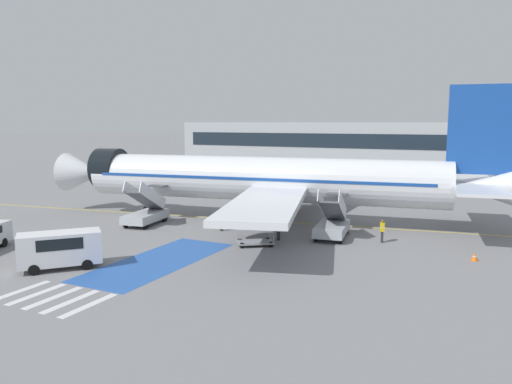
{
  "coord_description": "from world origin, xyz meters",
  "views": [
    {
      "loc": [
        17.78,
        -40.27,
        8.83
      ],
      "look_at": [
        -1.4,
        -1.73,
        2.78
      ],
      "focal_mm": 35.0,
      "sensor_mm": 36.0,
      "label": 1
    }
  ],
  "objects_px": {
    "baggage_cart": "(255,242)",
    "traffic_cone_0": "(475,257)",
    "boarding_stairs_forward": "(146,213)",
    "fuel_tanker": "(396,177)",
    "boarding_stairs_aft": "(332,225)",
    "airliner": "(267,179)",
    "ground_crew_1": "(278,227)",
    "ground_crew_2": "(382,229)",
    "service_van_1": "(60,247)",
    "ground_crew_0": "(221,220)",
    "terminal_building": "(463,144)"
  },
  "relations": [
    {
      "from": "boarding_stairs_aft",
      "to": "ground_crew_1",
      "type": "bearing_deg",
      "value": -147.97
    },
    {
      "from": "airliner",
      "to": "ground_crew_2",
      "type": "distance_m",
      "value": 11.92
    },
    {
      "from": "traffic_cone_0",
      "to": "terminal_building",
      "type": "relative_size",
      "value": 0.0
    },
    {
      "from": "traffic_cone_0",
      "to": "baggage_cart",
      "type": "bearing_deg",
      "value": -169.19
    },
    {
      "from": "ground_crew_0",
      "to": "terminal_building",
      "type": "xyz_separation_m",
      "value": [
        12.63,
        75.97,
        3.46
      ]
    },
    {
      "from": "airliner",
      "to": "boarding_stairs_aft",
      "type": "xyz_separation_m",
      "value": [
        7.23,
        -3.45,
        -2.82
      ]
    },
    {
      "from": "fuel_tanker",
      "to": "traffic_cone_0",
      "type": "relative_size",
      "value": 20.86
    },
    {
      "from": "boarding_stairs_aft",
      "to": "traffic_cone_0",
      "type": "height_order",
      "value": "boarding_stairs_aft"
    },
    {
      "from": "boarding_stairs_aft",
      "to": "baggage_cart",
      "type": "distance_m",
      "value": 6.52
    },
    {
      "from": "airliner",
      "to": "ground_crew_1",
      "type": "xyz_separation_m",
      "value": [
        3.95,
        -6.28,
        -2.78
      ]
    },
    {
      "from": "ground_crew_2",
      "to": "terminal_building",
      "type": "xyz_separation_m",
      "value": [
        0.01,
        74.11,
        3.38
      ]
    },
    {
      "from": "ground_crew_2",
      "to": "traffic_cone_0",
      "type": "xyz_separation_m",
      "value": [
        6.4,
        -2.25,
        -0.74
      ]
    },
    {
      "from": "traffic_cone_0",
      "to": "airliner",
      "type": "bearing_deg",
      "value": 161.98
    },
    {
      "from": "boarding_stairs_forward",
      "to": "ground_crew_2",
      "type": "bearing_deg",
      "value": -1.63
    },
    {
      "from": "boarding_stairs_aft",
      "to": "ground_crew_2",
      "type": "bearing_deg",
      "value": -8.51
    },
    {
      "from": "fuel_tanker",
      "to": "ground_crew_2",
      "type": "bearing_deg",
      "value": -72.9
    },
    {
      "from": "fuel_tanker",
      "to": "boarding_stairs_aft",
      "type": "bearing_deg",
      "value": -80.5
    },
    {
      "from": "ground_crew_0",
      "to": "ground_crew_2",
      "type": "height_order",
      "value": "ground_crew_2"
    },
    {
      "from": "ground_crew_2",
      "to": "service_van_1",
      "type": "bearing_deg",
      "value": -75.91
    },
    {
      "from": "ground_crew_1",
      "to": "traffic_cone_0",
      "type": "height_order",
      "value": "ground_crew_1"
    },
    {
      "from": "ground_crew_0",
      "to": "fuel_tanker",
      "type": "bearing_deg",
      "value": -106.19
    },
    {
      "from": "boarding_stairs_forward",
      "to": "traffic_cone_0",
      "type": "xyz_separation_m",
      "value": [
        26.24,
        0.24,
        -0.73
      ]
    },
    {
      "from": "fuel_tanker",
      "to": "ground_crew_1",
      "type": "xyz_separation_m",
      "value": [
        -2.55,
        -31.48,
        -0.86
      ]
    },
    {
      "from": "boarding_stairs_aft",
      "to": "ground_crew_1",
      "type": "height_order",
      "value": "boarding_stairs_aft"
    },
    {
      "from": "ground_crew_2",
      "to": "traffic_cone_0",
      "type": "height_order",
      "value": "ground_crew_2"
    },
    {
      "from": "boarding_stairs_aft",
      "to": "fuel_tanker",
      "type": "bearing_deg",
      "value": 82.65
    },
    {
      "from": "airliner",
      "to": "ground_crew_0",
      "type": "bearing_deg",
      "value": 154.84
    },
    {
      "from": "boarding_stairs_aft",
      "to": "fuel_tanker",
      "type": "xyz_separation_m",
      "value": [
        -0.72,
        28.65,
        0.9
      ]
    },
    {
      "from": "ground_crew_0",
      "to": "boarding_stairs_forward",
      "type": "bearing_deg",
      "value": 3.6
    },
    {
      "from": "airliner",
      "to": "boarding_stairs_forward",
      "type": "height_order",
      "value": "airliner"
    },
    {
      "from": "boarding_stairs_aft",
      "to": "ground_crew_0",
      "type": "xyz_separation_m",
      "value": [
        -8.78,
        -1.85,
        -0.07
      ]
    },
    {
      "from": "baggage_cart",
      "to": "ground_crew_1",
      "type": "height_order",
      "value": "ground_crew_1"
    },
    {
      "from": "airliner",
      "to": "traffic_cone_0",
      "type": "relative_size",
      "value": 83.25
    },
    {
      "from": "ground_crew_2",
      "to": "traffic_cone_0",
      "type": "bearing_deg",
      "value": 40.93
    },
    {
      "from": "airliner",
      "to": "fuel_tanker",
      "type": "xyz_separation_m",
      "value": [
        6.5,
        25.2,
        -1.91
      ]
    },
    {
      "from": "boarding_stairs_forward",
      "to": "fuel_tanker",
      "type": "relative_size",
      "value": 0.51
    },
    {
      "from": "boarding_stairs_forward",
      "to": "ground_crew_2",
      "type": "distance_m",
      "value": 20.0
    },
    {
      "from": "boarding_stairs_forward",
      "to": "ground_crew_1",
      "type": "height_order",
      "value": "boarding_stairs_forward"
    },
    {
      "from": "airliner",
      "to": "baggage_cart",
      "type": "height_order",
      "value": "airliner"
    },
    {
      "from": "boarding_stairs_aft",
      "to": "service_van_1",
      "type": "height_order",
      "value": "boarding_stairs_aft"
    },
    {
      "from": "boarding_stairs_forward",
      "to": "traffic_cone_0",
      "type": "relative_size",
      "value": 10.65
    },
    {
      "from": "fuel_tanker",
      "to": "ground_crew_2",
      "type": "xyz_separation_m",
      "value": [
        4.56,
        -28.64,
        -0.89
      ]
    },
    {
      "from": "airliner",
      "to": "fuel_tanker",
      "type": "distance_m",
      "value": 26.1
    },
    {
      "from": "ground_crew_0",
      "to": "traffic_cone_0",
      "type": "xyz_separation_m",
      "value": [
        19.02,
        -0.39,
        -0.66
      ]
    },
    {
      "from": "boarding_stairs_forward",
      "to": "ground_crew_1",
      "type": "xyz_separation_m",
      "value": [
        12.73,
        -0.35,
        0.03
      ]
    },
    {
      "from": "boarding_stairs_forward",
      "to": "terminal_building",
      "type": "xyz_separation_m",
      "value": [
        19.85,
        76.6,
        3.39
      ]
    },
    {
      "from": "baggage_cart",
      "to": "traffic_cone_0",
      "type": "relative_size",
      "value": 5.82
    },
    {
      "from": "ground_crew_2",
      "to": "airliner",
      "type": "bearing_deg",
      "value": -136.94
    },
    {
      "from": "boarding_stairs_forward",
      "to": "traffic_cone_0",
      "type": "height_order",
      "value": "boarding_stairs_forward"
    },
    {
      "from": "ground_crew_1",
      "to": "traffic_cone_0",
      "type": "xyz_separation_m",
      "value": [
        13.52,
        0.6,
        -0.77
      ]
    }
  ]
}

